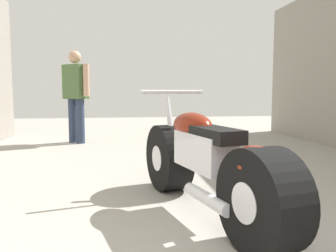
# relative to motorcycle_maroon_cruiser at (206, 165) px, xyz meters

# --- Properties ---
(ground_plane) EXTENTS (18.43, 18.43, 0.00)m
(ground_plane) POSITION_rel_motorcycle_maroon_cruiser_xyz_m (0.01, 1.30, -0.41)
(ground_plane) COLOR #9E998E
(motorcycle_maroon_cruiser) EXTENTS (0.88, 2.16, 1.01)m
(motorcycle_maroon_cruiser) POSITION_rel_motorcycle_maroon_cruiser_xyz_m (0.00, 0.00, 0.00)
(motorcycle_maroon_cruiser) COLOR black
(motorcycle_maroon_cruiser) RESTS_ON ground_plane
(mechanic_in_blue) EXTENTS (0.60, 0.55, 1.76)m
(mechanic_in_blue) POSITION_rel_motorcycle_maroon_cruiser_xyz_m (-1.51, 4.18, 0.58)
(mechanic_in_blue) COLOR #2D3851
(mechanic_in_blue) RESTS_ON ground_plane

